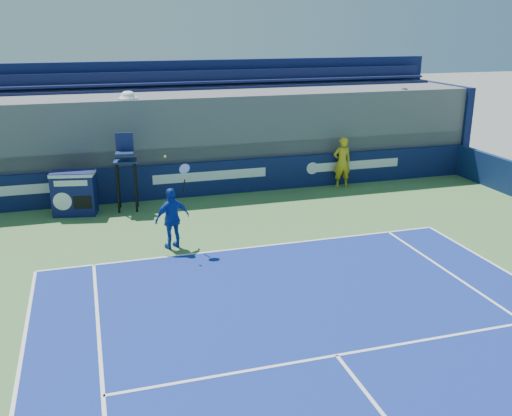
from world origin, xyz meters
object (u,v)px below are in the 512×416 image
object	(u,v)px
match_clock	(74,192)
tennis_player	(172,218)
ball_person	(342,162)
umpire_chair	(125,164)

from	to	relation	value
match_clock	tennis_player	bearing A→B (deg)	-55.93
ball_person	match_clock	distance (m)	9.39
ball_person	tennis_player	xyz separation A→B (m)	(-6.86, -4.23, -0.09)
ball_person	match_clock	world-z (taller)	ball_person
ball_person	match_clock	bearing A→B (deg)	6.51
umpire_chair	tennis_player	bearing A→B (deg)	-76.72
ball_person	umpire_chair	distance (m)	7.78
umpire_chair	match_clock	bearing A→B (deg)	-179.03
ball_person	tennis_player	bearing A→B (deg)	35.05
match_clock	ball_person	bearing A→B (deg)	3.14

